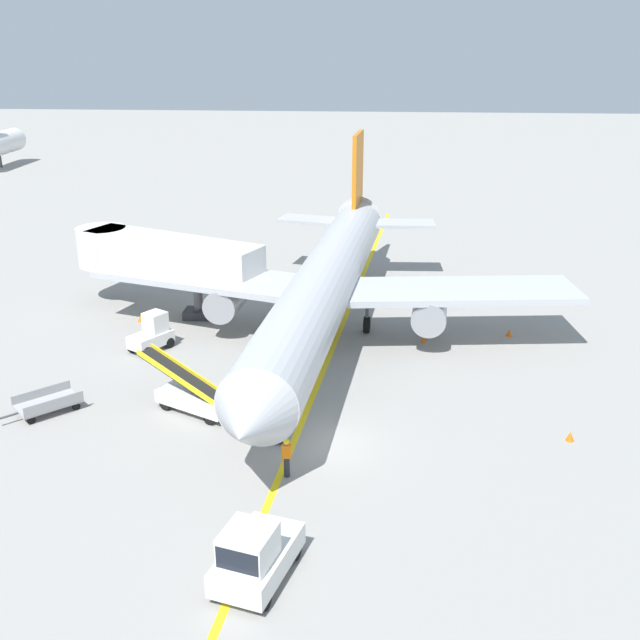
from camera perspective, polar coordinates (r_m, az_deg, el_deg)
ground_plane at (r=32.92m, az=0.37°, el=-9.30°), size 300.00×300.00×0.00m
taxi_line_yellow at (r=37.39m, az=-0.42°, el=-5.41°), size 7.85×79.67×0.01m
airliner at (r=42.52m, az=0.45°, el=2.84°), size 28.48×35.34×10.10m
jet_bridge at (r=48.42m, az=-12.32°, el=4.75°), size 12.86×7.43×4.85m
pushback_tug at (r=25.21m, az=-4.95°, el=-17.23°), size 2.79×3.98×2.20m
baggage_tug_near_wing at (r=42.95m, az=-12.52°, el=-1.02°), size 2.39×2.72×2.10m
belt_loader_forward_hold at (r=35.74m, az=-9.49°, el=-5.64°), size 5.02×3.42×2.59m
baggage_cart_loaded at (r=37.44m, az=-19.82°, el=-5.91°), size 3.23×3.22×0.94m
ground_crew_marshaller at (r=30.29m, az=-2.54°, el=-10.21°), size 0.36×0.24×1.70m
ground_crew_wing_walker at (r=33.29m, az=-3.02°, el=-7.18°), size 0.36×0.24×1.70m
safety_cone_nose_left at (r=47.52m, az=-13.36°, el=0.13°), size 0.36×0.36×0.44m
safety_cone_nose_right at (r=43.64m, az=7.82°, el=-1.35°), size 0.36×0.36×0.44m
safety_cone_wingtip_left at (r=45.37m, az=14.05°, el=-0.92°), size 0.36×0.36×0.44m
safety_cone_wingtip_right at (r=34.76m, az=18.33°, el=-8.31°), size 0.36×0.36×0.44m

